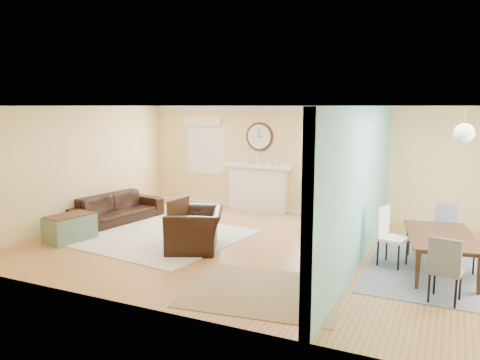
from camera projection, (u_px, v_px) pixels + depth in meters
name	position (u px, v px, depth m)	size (l,w,h in m)	color
floor	(273.00, 250.00, 8.51)	(9.00, 9.00, 0.00)	#A46E39
wall_back	(319.00, 162.00, 11.00)	(9.00, 0.02, 2.60)	#E5C46E
wall_front	(185.00, 215.00, 5.62)	(9.00, 0.02, 2.60)	#E5C46E
wall_left	(80.00, 166.00, 10.17)	(0.02, 6.00, 2.60)	#E5C46E
ceiling	(275.00, 106.00, 8.10)	(9.00, 6.00, 0.02)	white
partition	(363.00, 180.00, 7.93)	(0.17, 6.00, 2.60)	#E5C46E
fireplace	(258.00, 187.00, 11.62)	(1.70, 0.30, 1.17)	white
wall_clock	(260.00, 137.00, 11.50)	(0.70, 0.07, 0.70)	#442411
window_left	(204.00, 142.00, 12.16)	(1.05, 0.13, 1.42)	white
window_right	(321.00, 147.00, 10.88)	(1.05, 0.13, 1.42)	white
pendant	(464.00, 133.00, 6.92)	(0.30, 0.30, 0.55)	gold
rug_cream	(154.00, 235.00, 9.46)	(3.35, 2.90, 0.02)	beige
rug_jute	(264.00, 291.00, 6.61)	(2.15, 1.76, 0.01)	#9A815D
rug_grey	(441.00, 273.00, 7.35)	(2.22, 2.78, 0.01)	slate
sofa	(117.00, 208.00, 10.55)	(2.15, 0.84, 0.63)	black
eames_chair	(195.00, 229.00, 8.52)	(1.14, 1.00, 0.74)	black
green_chair	(330.00, 211.00, 10.15)	(0.71, 0.73, 0.67)	#0E724B
trunk	(70.00, 228.00, 9.07)	(0.71, 0.98, 0.52)	gray
credenza	(351.00, 221.00, 9.06)	(0.53, 1.57, 0.80)	#996633
tv	(352.00, 185.00, 8.95)	(1.03, 0.14, 0.59)	black
garden_stool	(339.00, 243.00, 8.08)	(0.35, 0.35, 0.52)	white
potted_plant	(340.00, 217.00, 8.00)	(0.37, 0.32, 0.41)	#337F33
dining_table	(442.00, 254.00, 7.30)	(1.76, 0.98, 0.62)	#442411
dining_chair_n	(444.00, 225.00, 8.29)	(0.46, 0.46, 0.88)	slate
dining_chair_s	(446.00, 263.00, 6.19)	(0.47, 0.47, 0.92)	slate
dining_chair_w	(393.00, 232.00, 7.60)	(0.53, 0.53, 0.97)	white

